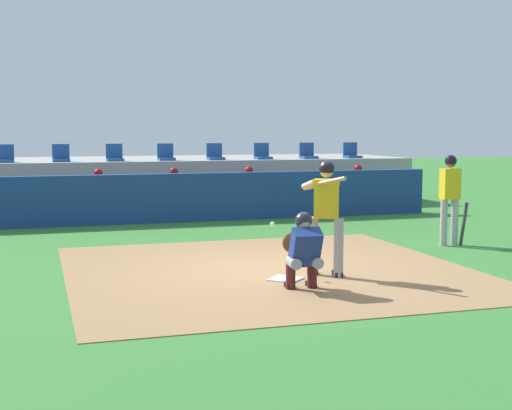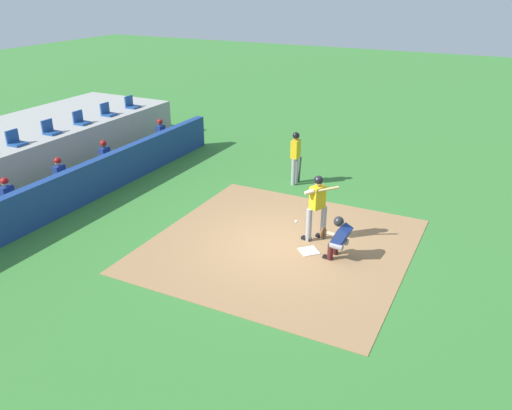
{
  "view_description": "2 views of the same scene",
  "coord_description": "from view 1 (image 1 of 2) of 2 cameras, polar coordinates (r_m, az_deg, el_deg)",
  "views": [
    {
      "loc": [
        -3.57,
        -10.82,
        2.28
      ],
      "look_at": [
        0.0,
        0.7,
        1.0
      ],
      "focal_mm": 50.09,
      "sensor_mm": 36.0,
      "label": 1
    },
    {
      "loc": [
        -10.81,
        -4.73,
        6.37
      ],
      "look_at": [
        0.0,
        0.7,
        1.0
      ],
      "focal_mm": 36.14,
      "sensor_mm": 36.0,
      "label": 2
    }
  ],
  "objects": [
    {
      "name": "ground_plane",
      "position": [
        11.62,
        1.03,
        -5.26
      ],
      "size": [
        80.0,
        80.0,
        0.0
      ],
      "primitive_type": "plane",
      "color": "#387A33"
    },
    {
      "name": "dirt_infield",
      "position": [
        11.62,
        1.03,
        -5.23
      ],
      "size": [
        6.4,
        6.4,
        0.01
      ],
      "primitive_type": "cube",
      "color": "#9E754C",
      "rests_on": "ground"
    },
    {
      "name": "home_plate",
      "position": [
        10.87,
        2.35,
        -5.92
      ],
      "size": [
        0.62,
        0.62,
        0.02
      ],
      "primitive_type": "cube",
      "rotation": [
        0.0,
        0.0,
        0.79
      ],
      "color": "white",
      "rests_on": "dirt_infield"
    },
    {
      "name": "batter_at_plate",
      "position": [
        11.05,
        5.59,
        -0.44
      ],
      "size": [
        0.58,
        0.88,
        1.8
      ],
      "color": "#99999E",
      "rests_on": "ground"
    },
    {
      "name": "catcher_crouched",
      "position": [
        10.12,
        3.76,
        -3.46
      ],
      "size": [
        0.51,
        1.42,
        1.13
      ],
      "color": "gray",
      "rests_on": "ground"
    },
    {
      "name": "on_deck_batter",
      "position": [
        14.49,
        15.26,
        0.86
      ],
      "size": [
        0.58,
        0.23,
        1.79
      ],
      "color": "#99999E",
      "rests_on": "ground"
    },
    {
      "name": "dugout_wall",
      "position": [
        17.76,
        -5.54,
        0.6
      ],
      "size": [
        13.0,
        0.3,
        1.2
      ],
      "primitive_type": "cube",
      "color": "navy",
      "rests_on": "ground"
    },
    {
      "name": "dugout_bench",
      "position": [
        18.78,
        -6.15,
        -0.26
      ],
      "size": [
        11.8,
        0.44,
        0.45
      ],
      "primitive_type": "cube",
      "color": "olive",
      "rests_on": "ground"
    },
    {
      "name": "dugout_player_0",
      "position": [
        18.3,
        -12.41,
        0.88
      ],
      "size": [
        0.49,
        0.7,
        1.3
      ],
      "color": "#939399",
      "rests_on": "ground"
    },
    {
      "name": "dugout_player_1",
      "position": [
        18.56,
        -6.48,
        1.06
      ],
      "size": [
        0.49,
        0.7,
        1.3
      ],
      "color": "#939399",
      "rests_on": "ground"
    },
    {
      "name": "dugout_player_2",
      "position": [
        19.04,
        -0.44,
        1.22
      ],
      "size": [
        0.49,
        0.7,
        1.3
      ],
      "color": "#939399",
      "rests_on": "ground"
    },
    {
      "name": "dugout_player_3",
      "position": [
        20.19,
        8.29,
        1.44
      ],
      "size": [
        0.49,
        0.7,
        1.3
      ],
      "color": "#939399",
      "rests_on": "ground"
    },
    {
      "name": "stands_platform",
      "position": [
        22.07,
        -7.86,
        1.9
      ],
      "size": [
        15.0,
        4.4,
        1.4
      ],
      "primitive_type": "cube",
      "color": "#9E9E99",
      "rests_on": "ground"
    },
    {
      "name": "stadium_seat_1",
      "position": [
        20.23,
        -19.4,
        3.61
      ],
      "size": [
        0.46,
        0.46,
        0.48
      ],
      "color": "#1E478C",
      "rests_on": "stands_platform"
    },
    {
      "name": "stadium_seat_2",
      "position": [
        20.23,
        -15.3,
        3.73
      ],
      "size": [
        0.46,
        0.46,
        0.48
      ],
      "color": "#1E478C",
      "rests_on": "stands_platform"
    },
    {
      "name": "stadium_seat_3",
      "position": [
        20.33,
        -11.22,
        3.84
      ],
      "size": [
        0.46,
        0.46,
        0.48
      ],
      "color": "#1E478C",
      "rests_on": "stands_platform"
    },
    {
      "name": "stadium_seat_4",
      "position": [
        20.53,
        -7.2,
        3.93
      ],
      "size": [
        0.46,
        0.46,
        0.48
      ],
      "color": "#1E478C",
      "rests_on": "stands_platform"
    },
    {
      "name": "stadium_seat_5",
      "position": [
        20.83,
        -3.28,
        4.0
      ],
      "size": [
        0.46,
        0.46,
        0.48
      ],
      "color": "#1E478C",
      "rests_on": "stands_platform"
    },
    {
      "name": "stadium_seat_6",
      "position": [
        21.22,
        0.52,
        4.05
      ],
      "size": [
        0.46,
        0.46,
        0.48
      ],
      "color": "#1E478C",
      "rests_on": "stands_platform"
    },
    {
      "name": "stadium_seat_7",
      "position": [
        21.7,
        4.16,
        4.08
      ],
      "size": [
        0.46,
        0.46,
        0.48
      ],
      "color": "#1E478C",
      "rests_on": "stands_platform"
    },
    {
      "name": "stadium_seat_8",
      "position": [
        22.27,
        7.64,
        4.09
      ],
      "size": [
        0.46,
        0.46,
        0.48
      ],
      "color": "#1E478C",
      "rests_on": "stands_platform"
    }
  ]
}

